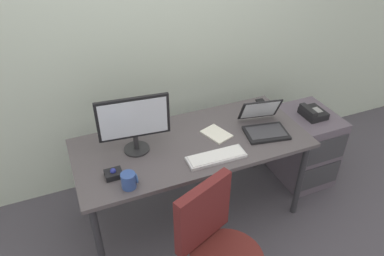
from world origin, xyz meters
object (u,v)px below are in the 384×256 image
(laptop, at_px, (264,124))
(coffee_mug, at_px, (129,180))
(keyboard, at_px, (216,157))
(paper_notepad, at_px, (216,134))
(cell_phone, at_px, (262,103))
(monitor_main, at_px, (134,121))
(file_cabinet, at_px, (304,146))
(trackball_mouse, at_px, (114,174))
(desk_phone, at_px, (313,113))

(laptop, bearing_deg, coffee_mug, -168.79)
(keyboard, height_order, paper_notepad, keyboard)
(keyboard, distance_m, cell_phone, 0.85)
(monitor_main, height_order, paper_notepad, monitor_main)
(monitor_main, xyz_separation_m, paper_notepad, (0.60, -0.05, -0.23))
(monitor_main, height_order, keyboard, monitor_main)
(file_cabinet, bearing_deg, trackball_mouse, -173.40)
(keyboard, bearing_deg, cell_phone, 36.80)
(laptop, height_order, trackball_mouse, laptop)
(keyboard, bearing_deg, monitor_main, 147.61)
(coffee_mug, xyz_separation_m, cell_phone, (1.29, 0.55, -0.05))
(keyboard, xyz_separation_m, laptop, (0.48, 0.17, 0.04))
(trackball_mouse, bearing_deg, monitor_main, 45.31)
(keyboard, distance_m, laptop, 0.51)
(file_cabinet, xyz_separation_m, monitor_main, (-1.51, 0.01, 0.64))
(monitor_main, height_order, cell_phone, monitor_main)
(keyboard, xyz_separation_m, cell_phone, (0.68, 0.51, -0.01))
(laptop, height_order, cell_phone, laptop)
(desk_phone, bearing_deg, file_cabinet, 63.22)
(laptop, height_order, paper_notepad, laptop)
(cell_phone, bearing_deg, coffee_mug, -151.56)
(desk_phone, relative_size, keyboard, 0.48)
(monitor_main, xyz_separation_m, coffee_mug, (-0.14, -0.34, -0.19))
(file_cabinet, bearing_deg, paper_notepad, -177.84)
(desk_phone, xyz_separation_m, paper_notepad, (-0.90, -0.02, 0.04))
(monitor_main, height_order, laptop, monitor_main)
(laptop, relative_size, trackball_mouse, 3.43)
(trackball_mouse, relative_size, cell_phone, 0.77)
(monitor_main, bearing_deg, trackball_mouse, -134.69)
(monitor_main, height_order, trackball_mouse, monitor_main)
(monitor_main, relative_size, paper_notepad, 2.35)
(desk_phone, bearing_deg, cell_phone, 145.56)
(file_cabinet, xyz_separation_m, desk_phone, (-0.01, -0.02, 0.37))
(monitor_main, bearing_deg, keyboard, -32.39)
(coffee_mug, bearing_deg, paper_notepad, 21.80)
(trackball_mouse, xyz_separation_m, coffee_mug, (0.07, -0.13, 0.03))
(keyboard, relative_size, cell_phone, 2.91)
(file_cabinet, relative_size, cell_phone, 4.69)
(file_cabinet, bearing_deg, cell_phone, 148.07)
(desk_phone, relative_size, monitor_main, 0.41)
(desk_phone, bearing_deg, trackball_mouse, -173.92)
(keyboard, height_order, cell_phone, keyboard)
(file_cabinet, relative_size, paper_notepad, 3.21)
(paper_notepad, bearing_deg, cell_phone, 24.65)
(file_cabinet, distance_m, keyboard, 1.15)
(coffee_mug, xyz_separation_m, paper_notepad, (0.74, 0.30, -0.05))
(paper_notepad, bearing_deg, coffee_mug, -158.20)
(paper_notepad, relative_size, cell_phone, 1.46)
(file_cabinet, relative_size, keyboard, 1.61)
(laptop, relative_size, cell_phone, 2.65)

